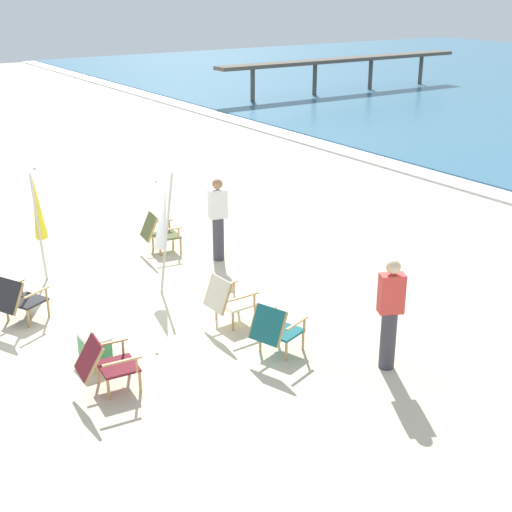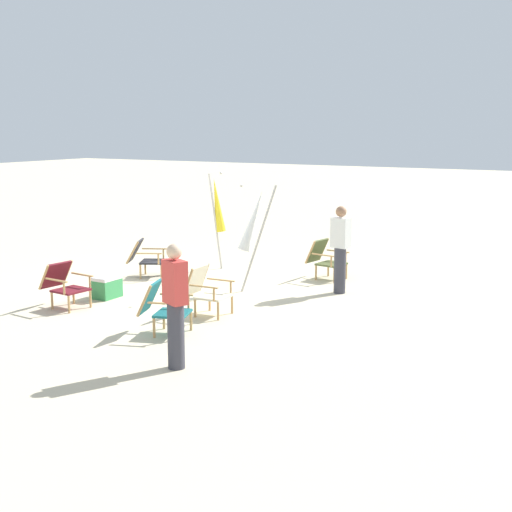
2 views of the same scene
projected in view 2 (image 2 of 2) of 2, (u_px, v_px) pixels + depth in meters
ground_plane at (199, 287)px, 13.82m from camera, size 80.00×80.00×0.00m
beach_chair_back_left at (64, 283)px, 12.22m from camera, size 0.65×0.82×0.78m
beach_chair_far_center at (325, 258)px, 14.51m from camera, size 0.67×0.79×0.80m
beach_chair_front_right at (145, 257)px, 14.68m from camera, size 0.85×0.93×0.78m
beach_chair_mid_center at (162, 306)px, 10.66m from camera, size 0.78×0.87×0.80m
beach_chair_back_right at (206, 289)px, 11.75m from camera, size 0.62×0.72×0.81m
umbrella_furled_yellow at (217, 206)px, 15.30m from camera, size 0.43×0.39×2.11m
umbrella_furled_white at (253, 222)px, 13.24m from camera, size 0.56×0.66×2.03m
person_near_chairs at (175, 305)px, 9.06m from camera, size 0.33×0.39×1.63m
person_by_waterline at (340, 249)px, 13.17m from camera, size 0.27×0.37×1.63m
cooler_box at (107, 287)px, 12.91m from camera, size 0.49×0.35×0.40m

